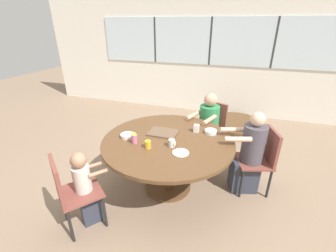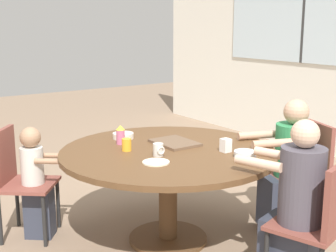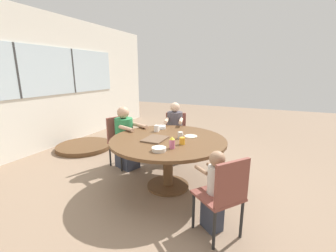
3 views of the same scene
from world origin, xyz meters
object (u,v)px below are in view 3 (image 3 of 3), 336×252
at_px(juice_glass, 182,141).
at_px(folded_table_stack, 84,146).
at_px(chair_for_woman_green_shirt, 120,137).
at_px(sippy_cup, 172,142).
at_px(coffee_mug, 180,135).
at_px(chair_for_toddler, 225,192).
at_px(bowl_white_shallow, 159,149).
at_px(person_man_blue_shirt, 175,135).
at_px(person_toddler, 214,193).
at_px(bowl_cereal, 161,127).
at_px(person_woman_green_shirt, 126,141).
at_px(chair_for_man_blue_shirt, 175,132).
at_px(milk_carton_small, 157,128).

height_order(juice_glass, folded_table_stack, juice_glass).
relative_size(chair_for_woman_green_shirt, folded_table_stack, 0.74).
relative_size(sippy_cup, juice_glass, 1.63).
xyz_separation_m(chair_for_woman_green_shirt, coffee_mug, (-0.31, -1.25, 0.26)).
xyz_separation_m(chair_for_toddler, bowl_white_shallow, (0.24, 0.81, 0.24)).
bearing_deg(person_man_blue_shirt, coffee_mug, 99.95).
bearing_deg(person_toddler, coffee_mug, 80.22).
xyz_separation_m(sippy_cup, juice_glass, (0.20, -0.06, -0.03)).
bearing_deg(bowl_cereal, person_woman_green_shirt, 101.45).
height_order(person_toddler, juice_glass, person_toddler).
height_order(bowl_white_shallow, bowl_cereal, same).
bearing_deg(chair_for_man_blue_shirt, sippy_cup, 93.54).
relative_size(bowl_cereal, folded_table_stack, 0.13).
xyz_separation_m(person_woman_green_shirt, sippy_cup, (-0.69, -1.15, 0.32)).
height_order(sippy_cup, bowl_cereal, sippy_cup).
distance_m(chair_for_man_blue_shirt, person_toddler, 2.09).
bearing_deg(bowl_white_shallow, person_man_blue_shirt, 15.27).
bearing_deg(juice_glass, chair_for_man_blue_shirt, 25.53).
height_order(chair_for_man_blue_shirt, milk_carton_small, chair_for_man_blue_shirt).
distance_m(coffee_mug, folded_table_stack, 2.66).
height_order(chair_for_toddler, milk_carton_small, chair_for_toddler).
distance_m(chair_for_toddler, milk_carton_small, 1.61).
height_order(person_man_blue_shirt, bowl_white_shallow, person_man_blue_shirt).
relative_size(coffee_mug, sippy_cup, 0.60).
height_order(person_woman_green_shirt, milk_carton_small, person_woman_green_shirt).
relative_size(milk_carton_small, folded_table_stack, 0.08).
bearing_deg(juice_glass, milk_carton_small, 53.19).
bearing_deg(person_man_blue_shirt, chair_for_woman_green_shirt, 17.93).
height_order(person_woman_green_shirt, person_man_blue_shirt, person_man_blue_shirt).
bearing_deg(juice_glass, bowl_cereal, 43.91).
relative_size(person_toddler, folded_table_stack, 0.76).
height_order(person_woman_green_shirt, person_toddler, person_woman_green_shirt).
relative_size(chair_for_woman_green_shirt, juice_glass, 9.38).
height_order(chair_for_man_blue_shirt, chair_for_toddler, same).
distance_m(chair_for_toddler, sippy_cup, 0.85).
distance_m(milk_carton_small, bowl_cereal, 0.19).
bearing_deg(folded_table_stack, juice_glass, -109.57).
xyz_separation_m(person_man_blue_shirt, sippy_cup, (-1.31, -0.50, 0.30)).
distance_m(sippy_cup, juice_glass, 0.21).
relative_size(chair_for_man_blue_shirt, chair_for_toddler, 1.00).
distance_m(coffee_mug, juice_glass, 0.27).
height_order(chair_for_woman_green_shirt, folded_table_stack, chair_for_woman_green_shirt).
bearing_deg(folded_table_stack, sippy_cup, -113.80).
bearing_deg(coffee_mug, person_woman_green_shirt, 77.16).
relative_size(chair_for_man_blue_shirt, bowl_white_shallow, 5.06).
bearing_deg(coffee_mug, juice_glass, -154.45).
bearing_deg(chair_for_woman_green_shirt, folded_table_stack, -86.79).
height_order(person_man_blue_shirt, juice_glass, person_man_blue_shirt).
xyz_separation_m(milk_carton_small, bowl_white_shallow, (-0.77, -0.42, -0.03)).
distance_m(chair_for_man_blue_shirt, coffee_mug, 1.16).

